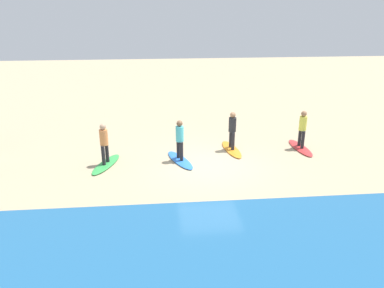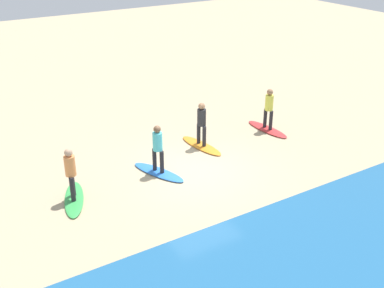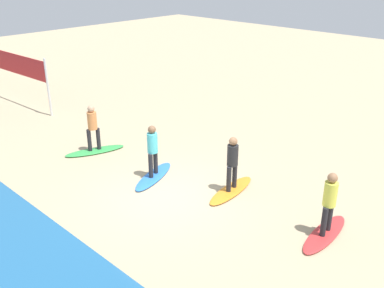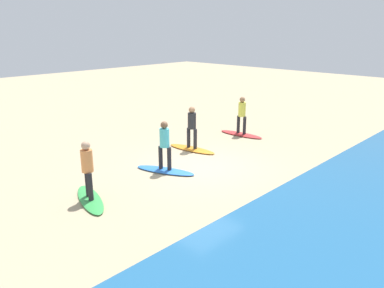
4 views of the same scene
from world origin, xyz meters
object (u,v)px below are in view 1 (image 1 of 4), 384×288
at_px(surfer_red, 303,126).
at_px(surfboard_orange, 231,149).
at_px(surfboard_blue, 180,160).
at_px(surfer_blue, 180,137).
at_px(surfer_green, 104,141).
at_px(surfboard_red, 300,148).
at_px(surfer_orange, 232,128).
at_px(surfboard_green, 106,164).

height_order(surfer_red, surfboard_orange, surfer_red).
bearing_deg(surfboard_blue, surfer_blue, -20.78).
height_order(surfer_red, surfer_green, same).
height_order(surfer_red, surfer_blue, same).
bearing_deg(surfboard_orange, surfboard_red, 80.54).
height_order(surfboard_red, surfer_orange, surfer_orange).
distance_m(surfboard_blue, surfer_green, 3.12).
xyz_separation_m(surfer_blue, surfer_green, (2.96, 0.14, 0.00)).
xyz_separation_m(surfboard_red, surfboard_green, (8.35, 1.02, 0.00)).
xyz_separation_m(surfboard_blue, surfer_blue, (0.00, 0.00, 0.99)).
distance_m(surfer_orange, surfer_green, 5.40).
relative_size(surfboard_red, surfboard_green, 1.00).
height_order(surfer_red, surfer_orange, same).
distance_m(surfboard_red, surfer_red, 0.99).
xyz_separation_m(surfboard_orange, surfer_orange, (0.00, 0.00, 0.99)).
bearing_deg(surfboard_red, surfboard_green, -87.29).
bearing_deg(surfer_green, surfboard_orange, -167.96).
bearing_deg(surfer_blue, surfer_red, -170.78).
bearing_deg(surfboard_red, surfer_blue, -85.03).
bearing_deg(surfer_orange, surfboard_orange, -90.00).
xyz_separation_m(surfer_orange, surfer_blue, (2.32, 0.98, 0.00)).
bearing_deg(surfboard_green, surfboard_red, 116.84).
bearing_deg(surfer_green, surfer_orange, -167.96).
relative_size(surfboard_blue, surfboard_green, 1.00).
distance_m(surfer_blue, surfboard_green, 3.12).
height_order(surfboard_green, surfer_green, surfer_green).
distance_m(surfboard_blue, surfer_blue, 0.99).
bearing_deg(surfboard_red, surfer_green, -87.29).
bearing_deg(surfer_orange, surfer_blue, 22.95).
relative_size(surfboard_orange, surfer_green, 1.28).
xyz_separation_m(surfboard_orange, surfer_green, (5.28, 1.13, 0.99)).
bearing_deg(surfboard_blue, surfboard_orange, 92.17).
xyz_separation_m(surfboard_red, surfer_green, (8.35, 1.02, 0.99)).
bearing_deg(surfboard_green, surfer_blue, 112.65).
relative_size(surfer_red, surfer_orange, 1.00).
height_order(surfboard_blue, surfer_blue, surfer_blue).
distance_m(surfer_red, surfboard_green, 8.47).
bearing_deg(surfer_red, surfer_orange, -2.01).
relative_size(surfer_red, surfboard_blue, 0.78).
height_order(surfer_red, surfboard_blue, surfer_red).
relative_size(surfer_blue, surfer_green, 1.00).
distance_m(surfer_red, surfboard_blue, 5.55).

